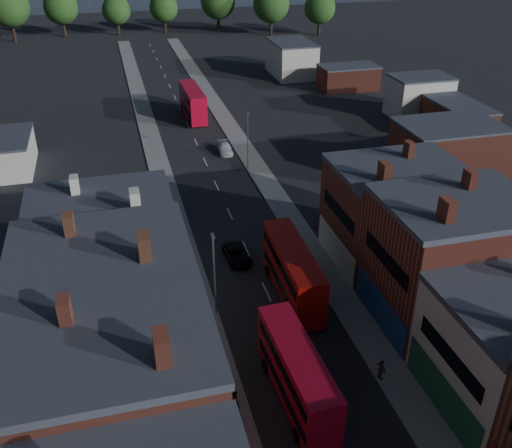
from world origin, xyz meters
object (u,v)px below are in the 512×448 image
bus_2 (193,102)px  ped_3 (381,369)px  bus_0 (297,373)px  car_2 (237,254)px  ped_1 (233,397)px  bus_1 (293,271)px  car_3 (225,149)px

bus_2 → ped_3: bus_2 is taller
bus_0 → ped_3: 6.97m
bus_0 → bus_2: (3.00, 64.81, 0.20)m
car_2 → ped_1: (-4.73, -19.06, 0.43)m
ped_1 → ped_3: size_ratio=1.06×
bus_1 → bus_2: size_ratio=0.99×
bus_0 → ped_1: bearing=173.6°
bus_0 → ped_3: bus_0 is taller
bus_2 → car_2: size_ratio=2.48×
ped_3 → bus_0: bearing=81.0°
car_2 → ped_3: (6.71, -19.15, 0.37)m
bus_0 → car_2: bearing=87.7°
bus_1 → car_2: bus_1 is taller
bus_1 → car_2: size_ratio=2.45×
bus_1 → car_3: bus_1 is taller
ped_1 → ped_3: 11.45m
bus_2 → car_3: bus_2 is taller
ped_1 → car_3: bearing=-112.7°
bus_0 → car_2: (0.09, 19.41, -1.88)m
car_2 → ped_3: 20.30m
bus_0 → bus_1: (3.62, 12.26, 0.17)m
bus_2 → car_3: (1.91, -16.82, -2.09)m
bus_1 → ped_1: bus_1 is taller
bus_1 → ped_1: size_ratio=5.99×
car_2 → car_3: 28.98m
car_3 → ped_1: 48.58m
bus_0 → bus_2: size_ratio=0.93×
bus_0 → bus_1: 12.78m
ped_3 → ped_1: bearing=78.3°
bus_0 → car_3: 48.28m
bus_0 → bus_2: bus_2 is taller
car_3 → bus_2: bearing=99.8°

